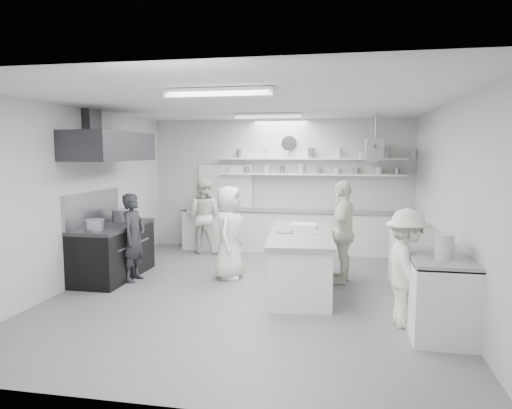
% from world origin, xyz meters
% --- Properties ---
extents(floor, '(6.00, 7.00, 0.02)m').
position_xyz_m(floor, '(0.00, 0.00, -0.01)').
color(floor, gray).
rests_on(floor, ground).
extents(ceiling, '(6.00, 7.00, 0.02)m').
position_xyz_m(ceiling, '(0.00, 0.00, 3.01)').
color(ceiling, silver).
rests_on(ceiling, wall_back).
extents(wall_back, '(6.00, 0.04, 3.00)m').
position_xyz_m(wall_back, '(0.00, 3.50, 1.50)').
color(wall_back, beige).
rests_on(wall_back, floor).
extents(wall_front, '(6.00, 0.04, 3.00)m').
position_xyz_m(wall_front, '(0.00, -3.50, 1.50)').
color(wall_front, beige).
rests_on(wall_front, floor).
extents(wall_left, '(0.04, 7.00, 3.00)m').
position_xyz_m(wall_left, '(-3.00, 0.00, 1.50)').
color(wall_left, beige).
rests_on(wall_left, floor).
extents(wall_right, '(0.04, 7.00, 3.00)m').
position_xyz_m(wall_right, '(3.00, 0.00, 1.50)').
color(wall_right, beige).
rests_on(wall_right, floor).
extents(stove, '(0.80, 1.80, 0.90)m').
position_xyz_m(stove, '(-2.60, 0.40, 0.45)').
color(stove, black).
rests_on(stove, floor).
extents(exhaust_hood, '(0.85, 2.00, 0.50)m').
position_xyz_m(exhaust_hood, '(-2.60, 0.40, 2.35)').
color(exhaust_hood, '#323237').
rests_on(exhaust_hood, wall_left).
extents(back_counter, '(5.00, 0.60, 0.92)m').
position_xyz_m(back_counter, '(0.30, 3.20, 0.46)').
color(back_counter, white).
rests_on(back_counter, floor).
extents(shelf_lower, '(4.20, 0.26, 0.04)m').
position_xyz_m(shelf_lower, '(0.70, 3.37, 1.75)').
color(shelf_lower, white).
rests_on(shelf_lower, wall_back).
extents(shelf_upper, '(4.20, 0.26, 0.04)m').
position_xyz_m(shelf_upper, '(0.70, 3.37, 2.10)').
color(shelf_upper, white).
rests_on(shelf_upper, wall_back).
extents(pass_through_window, '(1.30, 0.04, 1.00)m').
position_xyz_m(pass_through_window, '(-1.30, 3.48, 1.45)').
color(pass_through_window, black).
rests_on(pass_through_window, wall_back).
extents(wall_clock, '(0.32, 0.05, 0.32)m').
position_xyz_m(wall_clock, '(0.20, 3.46, 2.45)').
color(wall_clock, silver).
rests_on(wall_clock, wall_back).
extents(right_counter, '(0.74, 3.30, 0.94)m').
position_xyz_m(right_counter, '(2.65, -0.20, 0.47)').
color(right_counter, white).
rests_on(right_counter, floor).
extents(pot_rack, '(0.30, 1.60, 0.40)m').
position_xyz_m(pot_rack, '(2.00, 2.40, 2.30)').
color(pot_rack, '#94989F').
rests_on(pot_rack, ceiling).
extents(light_fixture_front, '(1.30, 0.25, 0.10)m').
position_xyz_m(light_fixture_front, '(0.00, -1.80, 2.94)').
color(light_fixture_front, white).
rests_on(light_fixture_front, ceiling).
extents(light_fixture_rear, '(1.30, 0.25, 0.10)m').
position_xyz_m(light_fixture_rear, '(0.00, 1.80, 2.94)').
color(light_fixture_rear, white).
rests_on(light_fixture_rear, ceiling).
extents(prep_island, '(1.12, 2.50, 0.90)m').
position_xyz_m(prep_island, '(0.77, 0.30, 0.45)').
color(prep_island, white).
rests_on(prep_island, floor).
extents(stove_pot, '(0.45, 0.45, 0.27)m').
position_xyz_m(stove_pot, '(-2.60, 0.87, 1.05)').
color(stove_pot, '#94989F').
rests_on(stove_pot, stove).
extents(cook_stove, '(0.41, 0.59, 1.54)m').
position_xyz_m(cook_stove, '(-2.13, 0.27, 0.77)').
color(cook_stove, '#25262A').
rests_on(cook_stove, floor).
extents(cook_back, '(0.84, 0.67, 1.66)m').
position_xyz_m(cook_back, '(-1.62, 2.71, 0.83)').
color(cook_back, white).
rests_on(cook_back, floor).
extents(cook_island_left, '(0.54, 0.82, 1.66)m').
position_xyz_m(cook_island_left, '(-0.54, 0.74, 0.83)').
color(cook_island_left, white).
rests_on(cook_island_left, floor).
extents(cook_island_right, '(0.61, 1.10, 1.77)m').
position_xyz_m(cook_island_right, '(1.45, 0.86, 0.89)').
color(cook_island_right, white).
rests_on(cook_island_right, floor).
extents(cook_right, '(0.72, 1.07, 1.54)m').
position_xyz_m(cook_right, '(2.27, -1.08, 0.77)').
color(cook_right, white).
rests_on(cook_right, floor).
extents(bowl_island_a, '(0.34, 0.34, 0.07)m').
position_xyz_m(bowl_island_a, '(0.53, 0.27, 0.93)').
color(bowl_island_a, '#94989F').
rests_on(bowl_island_a, prep_island).
extents(bowl_island_b, '(0.26, 0.26, 0.06)m').
position_xyz_m(bowl_island_b, '(1.01, 0.22, 0.93)').
color(bowl_island_b, white).
rests_on(bowl_island_b, prep_island).
extents(bowl_right, '(0.33, 0.33, 0.06)m').
position_xyz_m(bowl_right, '(2.77, -0.60, 0.97)').
color(bowl_right, white).
rests_on(bowl_right, right_counter).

